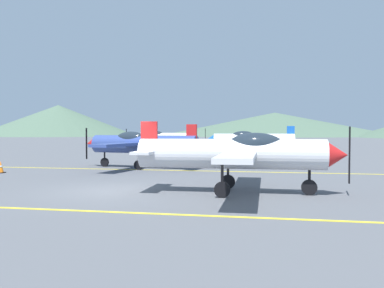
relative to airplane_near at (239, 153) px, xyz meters
name	(u,v)px	position (x,y,z in m)	size (l,w,h in m)	color
ground_plane	(115,191)	(-4.39, -0.24, -1.39)	(400.00, 400.00, 0.00)	#54565B
apron_line_near	(65,210)	(-4.39, -3.90, -1.39)	(80.00, 0.16, 0.01)	yellow
apron_line_far	(168,170)	(-4.39, 7.36, -1.39)	(80.00, 0.16, 0.01)	yellow
airplane_near	(239,153)	(0.00, 0.00, 0.00)	(7.13, 8.22, 2.47)	silver
airplane_mid	(140,144)	(-6.29, 8.41, 0.00)	(7.22, 8.26, 2.47)	#33478C
airplane_far	(250,140)	(-0.61, 19.19, 0.00)	(7.20, 8.27, 2.47)	silver
airplane_back	(160,138)	(-9.90, 25.96, 0.00)	(7.14, 8.23, 2.47)	silver
car_sedan	(256,142)	(-0.63, 31.17, -0.55)	(4.65, 3.14, 1.62)	red
traffic_cone_front	(1,167)	(-12.32, 4.45, -1.10)	(0.36, 0.36, 0.59)	black
hill_left	(58,120)	(-74.05, 122.57, 4.10)	(55.60, 55.60, 10.98)	#4C6651
hill_centerleft	(275,124)	(1.98, 147.92, 2.96)	(87.34, 87.34, 8.71)	#4C6651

